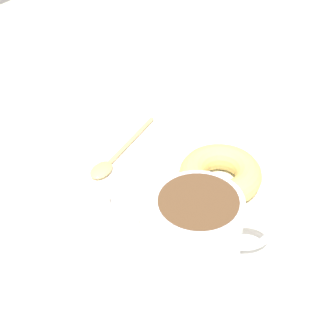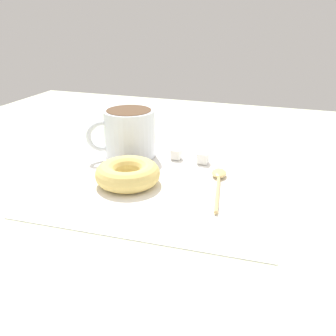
{
  "view_description": "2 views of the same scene",
  "coord_description": "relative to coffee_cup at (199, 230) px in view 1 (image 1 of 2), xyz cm",
  "views": [
    {
      "loc": [
        43.94,
        30.28,
        47.38
      ],
      "look_at": [
        2.8,
        -2.13,
        2.3
      ],
      "focal_mm": 60.0,
      "sensor_mm": 36.0,
      "label": 1
    },
    {
      "loc": [
        -49.23,
        -19.84,
        25.59
      ],
      "look_at": [
        2.8,
        -2.13,
        2.3
      ],
      "focal_mm": 40.0,
      "sensor_mm": 36.0,
      "label": 2
    }
  ],
  "objects": [
    {
      "name": "ground_plane",
      "position": [
        -10.77,
        -8.23,
        -5.8
      ],
      "size": [
        120.0,
        120.0,
        2.0
      ],
      "primitive_type": "cube",
      "color": "beige"
    },
    {
      "name": "napkin",
      "position": [
        -7.98,
        -10.36,
        -4.65
      ],
      "size": [
        36.49,
        36.49,
        0.3
      ],
      "primitive_type": "cube",
      "rotation": [
        0.0,
        0.0,
        0.04
      ],
      "color": "white",
      "rests_on": "ground_plane"
    },
    {
      "name": "coffee_cup",
      "position": [
        0.0,
        0.0,
        0.0
      ],
      "size": [
        9.94,
        11.23,
        8.71
      ],
      "color": "silver",
      "rests_on": "napkin"
    },
    {
      "name": "donut",
      "position": [
        -11.32,
        -4.82,
        -2.88
      ],
      "size": [
        10.19,
        10.19,
        3.25
      ],
      "primitive_type": "torus",
      "color": "#E5C66B",
      "rests_on": "napkin"
    },
    {
      "name": "spoon",
      "position": [
        -6.05,
        -18.25,
        -4.11
      ],
      "size": [
        14.73,
        3.93,
        0.9
      ],
      "color": "#D8B772",
      "rests_on": "napkin"
    },
    {
      "name": "sugar_cube",
      "position": [
        1.25,
        -8.81,
        -3.63
      ],
      "size": [
        1.75,
        1.75,
        1.75
      ],
      "primitive_type": "cube",
      "color": "white",
      "rests_on": "napkin"
    },
    {
      "name": "sugar_cube_extra",
      "position": [
        0.83,
        -13.95,
        -3.56
      ],
      "size": [
        1.88,
        1.88,
        1.88
      ],
      "primitive_type": "cube",
      "color": "white",
      "rests_on": "napkin"
    }
  ]
}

